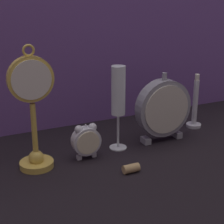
# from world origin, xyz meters

# --- Properties ---
(ground_plane) EXTENTS (4.00, 4.00, 0.00)m
(ground_plane) POSITION_xyz_m (0.00, 0.00, 0.00)
(ground_plane) COLOR black
(fabric_backdrop_drape) EXTENTS (1.67, 0.01, 0.63)m
(fabric_backdrop_drape) POSITION_xyz_m (0.00, 0.33, 0.32)
(fabric_backdrop_drape) COLOR #6B478E
(fabric_backdrop_drape) RESTS_ON ground_plane
(pocket_watch_on_stand) EXTENTS (0.11, 0.09, 0.32)m
(pocket_watch_on_stand) POSITION_xyz_m (-0.22, 0.07, 0.14)
(pocket_watch_on_stand) COLOR gold
(pocket_watch_on_stand) RESTS_ON ground_plane
(alarm_clock_twin_bell) EXTENTS (0.08, 0.03, 0.10)m
(alarm_clock_twin_bell) POSITION_xyz_m (-0.08, 0.07, 0.05)
(alarm_clock_twin_bell) COLOR silver
(alarm_clock_twin_bell) RESTS_ON ground_plane
(mantel_clock_silver) EXTENTS (0.17, 0.04, 0.21)m
(mantel_clock_silver) POSITION_xyz_m (0.17, 0.09, 0.10)
(mantel_clock_silver) COLOR gray
(mantel_clock_silver) RESTS_ON ground_plane
(champagne_flute) EXTENTS (0.05, 0.05, 0.24)m
(champagne_flute) POSITION_xyz_m (0.02, 0.09, 0.15)
(champagne_flute) COLOR silver
(champagne_flute) RESTS_ON ground_plane
(brass_candlestick) EXTENTS (0.05, 0.05, 0.18)m
(brass_candlestick) POSITION_xyz_m (0.32, 0.14, 0.06)
(brass_candlestick) COLOR silver
(brass_candlestick) RESTS_ON ground_plane
(wine_cork) EXTENTS (0.04, 0.02, 0.02)m
(wine_cork) POSITION_xyz_m (-0.01, -0.05, 0.01)
(wine_cork) COLOR tan
(wine_cork) RESTS_ON ground_plane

